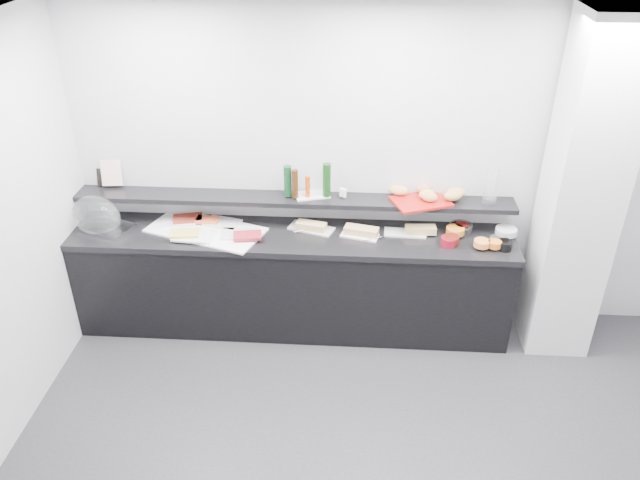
# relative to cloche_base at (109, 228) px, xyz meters

# --- Properties ---
(back_wall) EXTENTS (5.00, 0.02, 2.70)m
(back_wall) POSITION_rel_cloche_base_xyz_m (2.21, 0.33, 0.43)
(back_wall) COLOR silver
(back_wall) RESTS_ON ground
(ceiling) EXTENTS (5.00, 5.00, 0.00)m
(ceiling) POSITION_rel_cloche_base_xyz_m (2.21, -1.67, 1.78)
(ceiling) COLOR white
(ceiling) RESTS_ON back_wall
(column) EXTENTS (0.50, 0.50, 2.70)m
(column) POSITION_rel_cloche_base_xyz_m (3.71, -0.02, 0.43)
(column) COLOR silver
(column) RESTS_ON ground
(buffet_cabinet) EXTENTS (3.60, 0.60, 0.85)m
(buffet_cabinet) POSITION_rel_cloche_base_xyz_m (1.51, 0.03, -0.50)
(buffet_cabinet) COLOR black
(buffet_cabinet) RESTS_ON ground
(counter_top) EXTENTS (3.62, 0.62, 0.05)m
(counter_top) POSITION_rel_cloche_base_xyz_m (1.51, 0.03, -0.05)
(counter_top) COLOR black
(counter_top) RESTS_ON buffet_cabinet
(wall_shelf) EXTENTS (3.60, 0.25, 0.04)m
(wall_shelf) POSITION_rel_cloche_base_xyz_m (1.51, 0.20, 0.21)
(wall_shelf) COLOR black
(wall_shelf) RESTS_ON back_wall
(cloche_base) EXTENTS (0.45, 0.38, 0.04)m
(cloche_base) POSITION_rel_cloche_base_xyz_m (0.00, 0.00, 0.00)
(cloche_base) COLOR #B4B7BB
(cloche_base) RESTS_ON counter_top
(cloche_dome) EXTENTS (0.50, 0.41, 0.34)m
(cloche_dome) POSITION_rel_cloche_base_xyz_m (-0.09, 0.01, 0.11)
(cloche_dome) COLOR white
(cloche_dome) RESTS_ON cloche_base
(linen_runner) EXTENTS (1.03, 0.73, 0.01)m
(linen_runner) POSITION_rel_cloche_base_xyz_m (0.80, 0.04, -0.01)
(linen_runner) COLOR white
(linen_runner) RESTS_ON counter_top
(platter_meat_a) EXTENTS (0.31, 0.23, 0.01)m
(platter_meat_a) POSITION_rel_cloche_base_xyz_m (0.55, 0.15, 0.00)
(platter_meat_a) COLOR white
(platter_meat_a) RESTS_ON linen_runner
(food_meat_a) EXTENTS (0.27, 0.20, 0.02)m
(food_meat_a) POSITION_rel_cloche_base_xyz_m (0.62, 0.17, 0.02)
(food_meat_a) COLOR maroon
(food_meat_a) RESTS_ON platter_meat_a
(platter_salmon) EXTENTS (0.32, 0.26, 0.01)m
(platter_salmon) POSITION_rel_cloche_base_xyz_m (0.92, 0.14, 0.00)
(platter_salmon) COLOR silver
(platter_salmon) RESTS_ON linen_runner
(food_salmon) EXTENTS (0.19, 0.13, 0.02)m
(food_salmon) POSITION_rel_cloche_base_xyz_m (0.79, 0.15, 0.02)
(food_salmon) COLOR #E3592E
(food_salmon) RESTS_ON platter_salmon
(platter_cheese) EXTENTS (0.34, 0.24, 0.01)m
(platter_cheese) POSITION_rel_cloche_base_xyz_m (0.74, -0.09, 0.00)
(platter_cheese) COLOR white
(platter_cheese) RESTS_ON linen_runner
(food_cheese) EXTENTS (0.24, 0.18, 0.02)m
(food_cheese) POSITION_rel_cloche_base_xyz_m (0.66, -0.09, 0.02)
(food_cheese) COLOR #D3C552
(food_cheese) RESTS_ON platter_cheese
(platter_meat_b) EXTENTS (0.30, 0.21, 0.01)m
(platter_meat_b) POSITION_rel_cloche_base_xyz_m (1.09, -0.03, 0.00)
(platter_meat_b) COLOR silver
(platter_meat_b) RESTS_ON linen_runner
(food_meat_b) EXTENTS (0.24, 0.17, 0.02)m
(food_meat_b) POSITION_rel_cloche_base_xyz_m (1.17, -0.09, 0.02)
(food_meat_b) COLOR maroon
(food_meat_b) RESTS_ON platter_meat_b
(sandwich_plate_left) EXTENTS (0.40, 0.27, 0.01)m
(sandwich_plate_left) POSITION_rel_cloche_base_xyz_m (1.66, 0.12, -0.01)
(sandwich_plate_left) COLOR silver
(sandwich_plate_left) RESTS_ON counter_top
(sandwich_food_left) EXTENTS (0.26, 0.15, 0.06)m
(sandwich_food_left) POSITION_rel_cloche_base_xyz_m (1.66, 0.10, 0.02)
(sandwich_food_left) COLOR tan
(sandwich_food_left) RESTS_ON sandwich_plate_left
(tongs_left) EXTENTS (0.15, 0.08, 0.01)m
(tongs_left) POSITION_rel_cloche_base_xyz_m (1.60, 0.07, -0.00)
(tongs_left) COLOR silver
(tongs_left) RESTS_ON sandwich_plate_left
(sandwich_plate_mid) EXTENTS (0.32, 0.20, 0.01)m
(sandwich_plate_mid) POSITION_rel_cloche_base_xyz_m (2.06, 0.03, -0.01)
(sandwich_plate_mid) COLOR white
(sandwich_plate_mid) RESTS_ON counter_top
(sandwich_food_mid) EXTENTS (0.29, 0.16, 0.06)m
(sandwich_food_mid) POSITION_rel_cloche_base_xyz_m (2.07, 0.04, 0.02)
(sandwich_food_mid) COLOR tan
(sandwich_food_mid) RESTS_ON sandwich_plate_mid
(tongs_mid) EXTENTS (0.15, 0.08, 0.01)m
(tongs_mid) POSITION_rel_cloche_base_xyz_m (2.17, -0.03, -0.00)
(tongs_mid) COLOR #AFB1B6
(tongs_mid) RESTS_ON sandwich_plate_mid
(sandwich_plate_right) EXTENTS (0.35, 0.16, 0.01)m
(sandwich_plate_right) POSITION_rel_cloche_base_xyz_m (2.43, 0.10, -0.01)
(sandwich_plate_right) COLOR silver
(sandwich_plate_right) RESTS_ON counter_top
(sandwich_food_right) EXTENTS (0.25, 0.11, 0.06)m
(sandwich_food_right) POSITION_rel_cloche_base_xyz_m (2.55, 0.09, 0.02)
(sandwich_food_right) COLOR tan
(sandwich_food_right) RESTS_ON sandwich_plate_right
(tongs_right) EXTENTS (0.16, 0.05, 0.01)m
(tongs_right) POSITION_rel_cloche_base_xyz_m (2.53, 0.09, -0.00)
(tongs_right) COLOR silver
(tongs_right) RESTS_ON sandwich_plate_right
(bowl_glass_fruit) EXTENTS (0.23, 0.23, 0.07)m
(bowl_glass_fruit) POSITION_rel_cloche_base_xyz_m (2.88, 0.16, 0.02)
(bowl_glass_fruit) COLOR white
(bowl_glass_fruit) RESTS_ON counter_top
(fill_glass_fruit) EXTENTS (0.15, 0.15, 0.05)m
(fill_glass_fruit) POSITION_rel_cloche_base_xyz_m (2.83, 0.09, 0.03)
(fill_glass_fruit) COLOR orange
(fill_glass_fruit) RESTS_ON bowl_glass_fruit
(bowl_black_jam) EXTENTS (0.17, 0.17, 0.07)m
(bowl_black_jam) POSITION_rel_cloche_base_xyz_m (2.87, 0.15, 0.02)
(bowl_black_jam) COLOR black
(bowl_black_jam) RESTS_ON counter_top
(fill_black_jam) EXTENTS (0.12, 0.12, 0.05)m
(fill_black_jam) POSITION_rel_cloche_base_xyz_m (2.89, 0.16, 0.03)
(fill_black_jam) COLOR #620E0E
(fill_black_jam) RESTS_ON bowl_black_jam
(bowl_glass_cream) EXTENTS (0.20, 0.20, 0.07)m
(bowl_glass_cream) POSITION_rel_cloche_base_xyz_m (3.24, 0.11, 0.02)
(bowl_glass_cream) COLOR white
(bowl_glass_cream) RESTS_ON counter_top
(fill_glass_cream) EXTENTS (0.22, 0.22, 0.05)m
(fill_glass_cream) POSITION_rel_cloche_base_xyz_m (3.24, 0.11, 0.03)
(fill_glass_cream) COLOR silver
(fill_glass_cream) RESTS_ON bowl_glass_cream
(bowl_red_jam) EXTENTS (0.13, 0.13, 0.07)m
(bowl_red_jam) POSITION_rel_cloche_base_xyz_m (2.76, -0.06, 0.02)
(bowl_red_jam) COLOR maroon
(bowl_red_jam) RESTS_ON counter_top
(fill_red_jam) EXTENTS (0.13, 0.13, 0.05)m
(fill_red_jam) POSITION_rel_cloche_base_xyz_m (2.78, -0.05, 0.03)
(fill_red_jam) COLOR #52120B
(fill_red_jam) RESTS_ON bowl_red_jam
(bowl_glass_salmon) EXTENTS (0.19, 0.19, 0.07)m
(bowl_glass_salmon) POSITION_rel_cloche_base_xyz_m (3.15, -0.05, 0.02)
(bowl_glass_salmon) COLOR white
(bowl_glass_salmon) RESTS_ON counter_top
(fill_glass_salmon) EXTENTS (0.16, 0.16, 0.05)m
(fill_glass_salmon) POSITION_rel_cloche_base_xyz_m (3.01, -0.10, 0.03)
(fill_glass_salmon) COLOR orange
(fill_glass_salmon) RESTS_ON bowl_glass_salmon
(bowl_black_fruit) EXTENTS (0.15, 0.15, 0.07)m
(bowl_black_fruit) POSITION_rel_cloche_base_xyz_m (3.19, -0.10, 0.02)
(bowl_black_fruit) COLOR black
(bowl_black_fruit) RESTS_ON counter_top
(fill_black_fruit) EXTENTS (0.13, 0.13, 0.05)m
(fill_black_fruit) POSITION_rel_cloche_base_xyz_m (3.11, -0.10, 0.03)
(fill_black_fruit) COLOR orange
(fill_black_fruit) RESTS_ON bowl_black_fruit
(framed_print) EXTENTS (0.20, 0.07, 0.26)m
(framed_print) POSITION_rel_cloche_base_xyz_m (-0.06, 0.33, 0.36)
(framed_print) COLOR black
(framed_print) RESTS_ON wall_shelf
(print_art) EXTENTS (0.17, 0.07, 0.22)m
(print_art) POSITION_rel_cloche_base_xyz_m (-0.02, 0.29, 0.36)
(print_art) COLOR beige
(print_art) RESTS_ON framed_print
(condiment_tray) EXTENTS (0.31, 0.24, 0.01)m
(condiment_tray) POSITION_rel_cloche_base_xyz_m (1.66, 0.24, 0.24)
(condiment_tray) COLOR white
(condiment_tray) RESTS_ON wall_shelf
(bottle_green_a) EXTENTS (0.07, 0.07, 0.26)m
(bottle_green_a) POSITION_rel_cloche_base_xyz_m (1.47, 0.21, 0.37)
(bottle_green_a) COLOR #0F381B
(bottle_green_a) RESTS_ON condiment_tray
(bottle_brown) EXTENTS (0.05, 0.05, 0.24)m
(bottle_brown) POSITION_rel_cloche_base_xyz_m (1.53, 0.18, 0.36)
(bottle_brown) COLOR #3A200A
(bottle_brown) RESTS_ON condiment_tray
(bottle_green_b) EXTENTS (0.07, 0.07, 0.28)m
(bottle_green_b) POSITION_rel_cloche_base_xyz_m (1.78, 0.22, 0.38)
(bottle_green_b) COLOR #0F3A11
(bottle_green_b) RESTS_ON condiment_tray
(bottle_hot) EXTENTS (0.05, 0.05, 0.18)m
(bottle_hot) POSITION_rel_cloche_base_xyz_m (1.63, 0.20, 0.33)
(bottle_hot) COLOR #BF400D
(bottle_hot) RESTS_ON condiment_tray
(shaker_salt) EXTENTS (0.05, 0.05, 0.07)m
(shaker_salt) POSITION_rel_cloche_base_xyz_m (1.90, 0.23, 0.28)
(shaker_salt) COLOR white
(shaker_salt) RESTS_ON condiment_tray
(shaker_pepper) EXTENTS (0.03, 0.03, 0.07)m
(shaker_pepper) POSITION_rel_cloche_base_xyz_m (1.93, 0.21, 0.28)
(shaker_pepper) COLOR white
(shaker_pepper) RESTS_ON condiment_tray
(bread_tray) EXTENTS (0.52, 0.45, 0.02)m
(bread_tray) POSITION_rel_cloche_base_xyz_m (2.54, 0.17, 0.24)
(bread_tray) COLOR #A81512
(bread_tray) RESTS_ON wall_shelf
(bread_roll_nw) EXTENTS (0.18, 0.14, 0.08)m
(bread_roll_nw) POSITION_rel_cloche_base_xyz_m (2.37, 0.26, 0.29)
(bread_roll_nw) COLOR tan
(bread_roll_nw) RESTS_ON bread_tray
(bread_roll_n) EXTENTS (0.13, 0.09, 0.08)m
(bread_roll_n) POSITION_rel_cloche_base_xyz_m (2.57, 0.30, 0.29)
(bread_roll_n) COLOR #B87546
(bread_roll_n) RESTS_ON bread_tray
(bread_roll_ne) EXTENTS (0.16, 0.11, 0.08)m
(bread_roll_ne) POSITION_rel_cloche_base_xyz_m (2.83, 0.25, 0.29)
(bread_roll_ne) COLOR tan
(bread_roll_ne) RESTS_ON bread_tray
(bread_roll_s) EXTENTS (0.15, 0.12, 0.08)m
(bread_roll_s) POSITION_rel_cloche_base_xyz_m (2.61, 0.16, 0.29)
(bread_roll_s) COLOR #D0874F
(bread_roll_s) RESTS_ON bread_tray
(bread_roll_midw) EXTENTS (0.15, 0.12, 0.08)m
(bread_roll_midw) POSITION_rel_cloche_base_xyz_m (2.59, 0.20, 0.29)
(bread_roll_midw) COLOR tan
(bread_roll_midw) RESTS_ON bread_tray
(bread_roll_mide) EXTENTS (0.18, 0.15, 0.08)m
(bread_roll_mide) POSITION_rel_cloche_base_xyz_m (2.80, 0.19, 0.29)
(bread_roll_mide) COLOR #BA9247
(bread_roll_mide) RESTS_ON bread_tray
(carafe) EXTENTS (0.12, 0.12, 0.30)m
(carafe) POSITION_rel_cloche_base_xyz_m (3.08, 0.17, 0.38)
(carafe) COLOR white
(carafe) RESTS_ON wall_shelf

